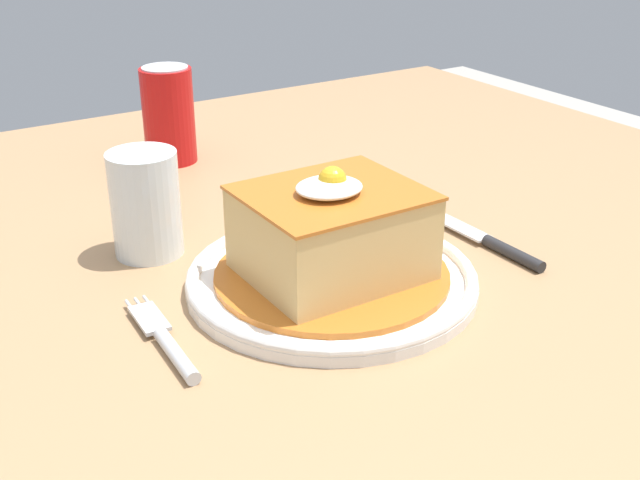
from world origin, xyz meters
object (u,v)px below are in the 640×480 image
(main_plate, at_px, (332,278))
(knife, at_px, (496,245))
(fork, at_px, (167,343))
(drinking_glass, at_px, (146,211))
(soda_can, at_px, (169,115))

(main_plate, relative_size, knife, 1.61)
(fork, bearing_deg, drinking_glass, 72.71)
(fork, relative_size, soda_can, 1.14)
(fork, distance_m, knife, 0.35)
(knife, distance_m, drinking_glass, 0.35)
(knife, bearing_deg, drinking_glass, 148.39)
(fork, bearing_deg, main_plate, 5.72)
(drinking_glass, bearing_deg, soda_can, 62.56)
(main_plate, height_order, knife, main_plate)
(main_plate, distance_m, fork, 0.17)
(fork, xyz_separation_m, soda_can, (0.18, 0.42, 0.06))
(soda_can, bearing_deg, main_plate, -92.01)
(fork, distance_m, drinking_glass, 0.19)
(main_plate, distance_m, knife, 0.18)
(main_plate, xyz_separation_m, soda_can, (0.01, 0.40, 0.05))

